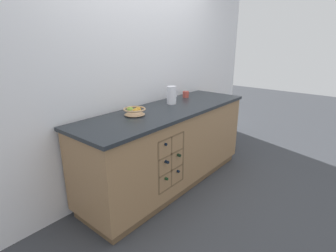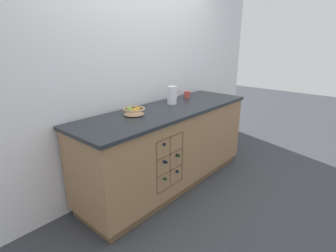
# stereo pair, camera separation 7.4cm
# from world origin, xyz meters

# --- Properties ---
(ground_plane) EXTENTS (14.00, 14.00, 0.00)m
(ground_plane) POSITION_xyz_m (0.00, 0.00, 0.00)
(ground_plane) COLOR #383A3F
(back_wall) EXTENTS (4.61, 0.06, 2.55)m
(back_wall) POSITION_xyz_m (0.00, 0.39, 1.27)
(back_wall) COLOR white
(back_wall) RESTS_ON ground_plane
(kitchen_island) EXTENTS (2.25, 0.71, 0.92)m
(kitchen_island) POSITION_xyz_m (-0.00, -0.00, 0.47)
(kitchen_island) COLOR brown
(kitchen_island) RESTS_ON ground_plane
(fruit_bowl) EXTENTS (0.22, 0.22, 0.08)m
(fruit_bowl) POSITION_xyz_m (-0.42, 0.09, 0.96)
(fruit_bowl) COLOR tan
(fruit_bowl) RESTS_ON kitchen_island
(white_pitcher) EXTENTS (0.17, 0.12, 0.21)m
(white_pitcher) POSITION_xyz_m (0.20, 0.11, 1.03)
(white_pitcher) COLOR white
(white_pitcher) RESTS_ON kitchen_island
(ceramic_mug) EXTENTS (0.11, 0.08, 0.08)m
(ceramic_mug) POSITION_xyz_m (0.60, 0.19, 0.96)
(ceramic_mug) COLOR #B7473D
(ceramic_mug) RESTS_ON kitchen_island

